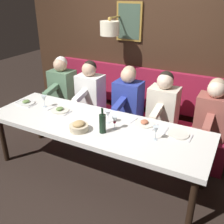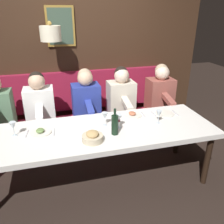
{
  "view_description": "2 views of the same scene",
  "coord_description": "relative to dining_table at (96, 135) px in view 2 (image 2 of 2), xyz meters",
  "views": [
    {
      "loc": [
        -2.38,
        -1.49,
        2.22
      ],
      "look_at": [
        0.05,
        -0.2,
        0.92
      ],
      "focal_mm": 41.85,
      "sensor_mm": 36.0,
      "label": 1
    },
    {
      "loc": [
        -2.28,
        0.42,
        1.99
      ],
      "look_at": [
        0.05,
        -0.2,
        0.92
      ],
      "focal_mm": 36.99,
      "sensor_mm": 36.0,
      "label": 2
    }
  ],
  "objects": [
    {
      "name": "bread_bowl",
      "position": [
        -0.23,
        0.08,
        0.11
      ],
      "size": [
        0.22,
        0.22,
        0.12
      ],
      "color": "beige",
      "rests_on": "dining_table"
    },
    {
      "name": "place_setting_3",
      "position": [
        0.26,
        -0.53,
        0.07
      ],
      "size": [
        0.24,
        0.32,
        0.05
      ],
      "color": "silver",
      "rests_on": "dining_table"
    },
    {
      "name": "wine_glass_1",
      "position": [
        -0.01,
        -0.77,
        0.18
      ],
      "size": [
        0.07,
        0.07,
        0.16
      ],
      "color": "silver",
      "rests_on": "dining_table"
    },
    {
      "name": "wine_bottle",
      "position": [
        -0.14,
        -0.19,
        0.18
      ],
      "size": [
        0.08,
        0.08,
        0.3
      ],
      "color": "black",
      "rests_on": "dining_table"
    },
    {
      "name": "place_setting_2",
      "position": [
        0.2,
        -0.96,
        0.07
      ],
      "size": [
        0.24,
        0.31,
        0.01
      ],
      "color": "silver",
      "rests_on": "dining_table"
    },
    {
      "name": "dining_table",
      "position": [
        0.0,
        0.0,
        0.0
      ],
      "size": [
        0.9,
        2.77,
        0.74
      ],
      "color": "silver",
      "rests_on": "ground_plane"
    },
    {
      "name": "ground_plane",
      "position": [
        0.0,
        0.0,
        -0.68
      ],
      "size": [
        12.0,
        12.0,
        0.0
      ],
      "primitive_type": "plane",
      "color": "black"
    },
    {
      "name": "wine_glass_2",
      "position": [
        0.1,
        0.87,
        0.18
      ],
      "size": [
        0.07,
        0.07,
        0.16
      ],
      "color": "silver",
      "rests_on": "dining_table"
    },
    {
      "name": "diner_near",
      "position": [
        0.88,
        -0.57,
        0.14
      ],
      "size": [
        0.6,
        0.4,
        0.79
      ],
      "color": "beige",
      "rests_on": "banquette_bench"
    },
    {
      "name": "diner_nearest",
      "position": [
        0.88,
        -1.22,
        0.14
      ],
      "size": [
        0.6,
        0.4,
        0.79
      ],
      "color": "#934C42",
      "rests_on": "banquette_bench"
    },
    {
      "name": "wine_glass_3",
      "position": [
        0.09,
        -0.13,
        0.18
      ],
      "size": [
        0.07,
        0.07,
        0.16
      ],
      "color": "silver",
      "rests_on": "dining_table"
    },
    {
      "name": "diner_far",
      "position": [
        0.88,
        0.63,
        0.14
      ],
      "size": [
        0.6,
        0.4,
        0.79
      ],
      "color": "white",
      "rests_on": "banquette_bench"
    },
    {
      "name": "diner_middle",
      "position": [
        0.88,
        -0.03,
        0.14
      ],
      "size": [
        0.6,
        0.4,
        0.79
      ],
      "color": "#283893",
      "rests_on": "banquette_bench"
    },
    {
      "name": "wine_glass_0",
      "position": [
        -0.01,
        -0.27,
        0.18
      ],
      "size": [
        0.07,
        0.07,
        0.16
      ],
      "color": "silver",
      "rests_on": "dining_table"
    },
    {
      "name": "place_setting_0",
      "position": [
        0.09,
        0.61,
        0.07
      ],
      "size": [
        0.24,
        0.32,
        0.05
      ],
      "color": "silver",
      "rests_on": "dining_table"
    },
    {
      "name": "banquette_bench",
      "position": [
        0.89,
        0.0,
        -0.45
      ],
      "size": [
        0.52,
        2.97,
        0.45
      ],
      "primitive_type": "cube",
      "color": "maroon",
      "rests_on": "ground_plane"
    },
    {
      "name": "back_wall_panel",
      "position": [
        1.46,
        0.01,
        0.68
      ],
      "size": [
        0.59,
        4.17,
        2.9
      ],
      "color": "#382316",
      "rests_on": "ground_plane"
    }
  ]
}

